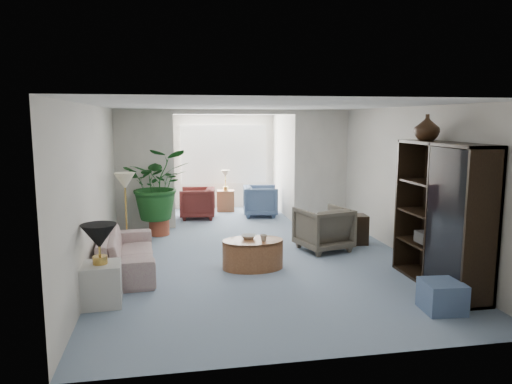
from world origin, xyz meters
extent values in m
plane|color=#8196AA|center=(0.00, 0.00, 0.00)|extent=(6.00, 6.00, 0.00)
plane|color=#8196AA|center=(0.00, 4.10, 0.00)|extent=(2.60, 2.60, 0.00)
cube|color=silver|center=(-1.90, 3.00, 1.25)|extent=(1.20, 0.12, 2.50)
cube|color=silver|center=(1.90, 3.00, 1.25)|extent=(1.20, 0.12, 2.50)
cube|color=silver|center=(0.00, 3.00, 2.45)|extent=(2.60, 0.12, 0.10)
cube|color=white|center=(0.00, 5.18, 1.40)|extent=(2.20, 0.02, 1.50)
cube|color=white|center=(0.00, 5.15, 1.40)|extent=(2.20, 0.02, 1.50)
cube|color=beige|center=(2.46, -0.10, 1.70)|extent=(0.04, 0.50, 0.40)
imported|color=#B8AC9C|center=(-2.08, 0.18, 0.30)|extent=(0.92, 2.08, 0.60)
cube|color=silver|center=(-2.28, -1.17, 0.26)|extent=(0.51, 0.51, 0.53)
cone|color=black|center=(-2.28, -1.17, 0.88)|extent=(0.44, 0.44, 0.30)
cone|color=#F1EBBF|center=(-2.16, 1.28, 1.25)|extent=(0.36, 0.36, 0.28)
cylinder|color=#995F37|center=(-0.17, -0.04, 0.23)|extent=(1.17, 1.17, 0.45)
imported|color=silver|center=(-0.22, 0.06, 0.48)|extent=(0.29, 0.29, 0.06)
imported|color=#B9B2A2|center=(-0.02, -0.14, 0.50)|extent=(0.13, 0.13, 0.10)
imported|color=#595347|center=(1.24, 0.79, 0.38)|extent=(1.02, 1.03, 0.77)
cube|color=black|center=(1.94, 1.09, 0.27)|extent=(0.48, 0.40, 0.54)
cube|color=black|center=(2.23, -1.29, 1.00)|extent=(0.48, 1.79, 1.99)
imported|color=#331F11|center=(2.23, -0.79, 2.18)|extent=(0.36, 0.36, 0.37)
cube|color=slate|center=(1.78, -2.12, 0.18)|extent=(0.50, 0.50, 0.37)
cylinder|color=#9D452D|center=(-1.63, 2.45, 0.16)|extent=(0.40, 0.40, 0.32)
imported|color=#1B4F1D|center=(-1.63, 2.45, 1.03)|extent=(1.28, 1.11, 1.42)
imported|color=slate|center=(0.73, 3.96, 0.36)|extent=(0.89, 0.87, 0.73)
imported|color=#5B231F|center=(-0.77, 3.96, 0.36)|extent=(0.88, 0.86, 0.72)
cube|color=#995F37|center=(-0.02, 4.71, 0.26)|extent=(0.47, 0.39, 0.53)
cube|color=#2F2D2A|center=(2.18, -1.06, 0.64)|extent=(0.30, 0.26, 0.16)
cube|color=#474542|center=(2.18, -1.50, 1.09)|extent=(0.30, 0.26, 0.16)
cube|color=#2D2823|center=(2.18, -1.73, 1.54)|extent=(0.30, 0.26, 0.16)
camera|label=1|loc=(-1.43, -7.17, 2.30)|focal=33.83mm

